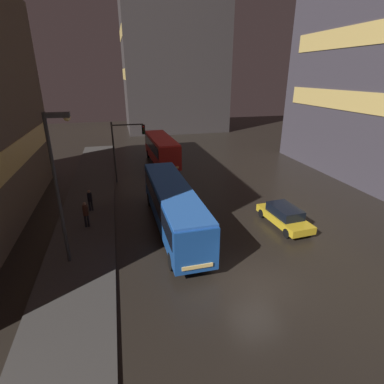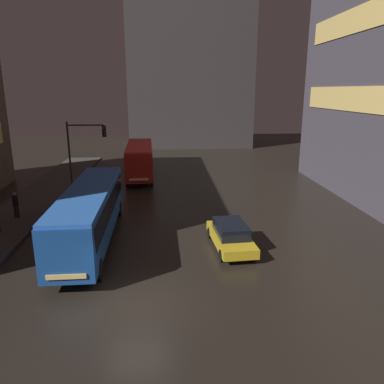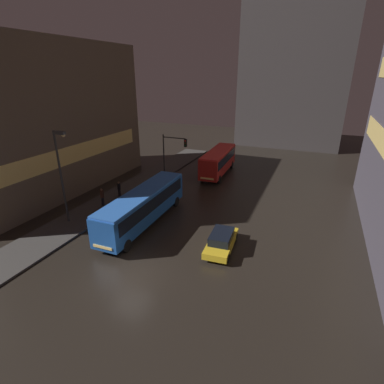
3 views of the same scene
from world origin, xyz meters
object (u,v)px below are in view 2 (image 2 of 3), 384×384
(bus_far, at_px, (140,157))
(car_taxi, at_px, (231,235))
(bus_near, at_px, (90,209))
(pedestrian_mid, at_px, (16,203))
(traffic_light_main, at_px, (82,145))

(bus_far, height_order, car_taxi, bus_far)
(bus_near, height_order, bus_far, bus_far)
(bus_far, distance_m, car_taxi, 18.52)
(bus_near, xyz_separation_m, bus_far, (1.63, 16.11, 0.07))
(car_taxi, xyz_separation_m, pedestrian_mid, (-13.39, 5.55, 0.40))
(bus_near, distance_m, car_taxi, 7.89)
(bus_near, height_order, pedestrian_mid, bus_near)
(car_taxi, height_order, pedestrian_mid, pedestrian_mid)
(bus_far, xyz_separation_m, pedestrian_mid, (-7.34, -11.91, -0.86))
(bus_near, xyz_separation_m, traffic_light_main, (-2.59, 10.89, 2.06))
(bus_far, bearing_deg, pedestrian_mid, 55.61)
(traffic_light_main, bearing_deg, car_taxi, -50.00)
(bus_near, relative_size, traffic_light_main, 2.02)
(pedestrian_mid, xyz_separation_m, traffic_light_main, (3.12, 6.69, 2.85))
(car_taxi, bearing_deg, traffic_light_main, -54.44)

